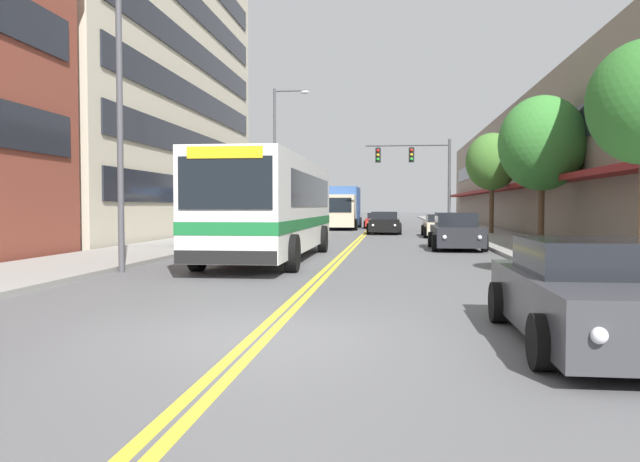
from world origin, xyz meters
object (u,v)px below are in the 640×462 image
car_dark_grey_parked_right_foreground (596,295)px  box_truck (342,208)px  street_tree_right_far (492,162)px  city_bus (273,204)px  street_tree_right_mid (542,143)px  car_beige_parked_left_mid (294,223)px  car_red_moving_second (378,221)px  street_lamp_left_far (279,149)px  car_charcoal_parked_right_mid (456,232)px  car_champagne_parked_right_far (441,226)px  street_lamp_left_near (130,64)px  car_white_moving_lead (383,218)px  car_silver_parked_left_far (277,228)px  car_black_moving_third (384,223)px  traffic_signal_mast (419,167)px  fire_hydrant (556,253)px

car_dark_grey_parked_right_foreground → box_truck: size_ratio=0.57×
car_dark_grey_parked_right_foreground → street_tree_right_far: bearing=83.8°
city_bus → street_tree_right_mid: size_ratio=1.85×
car_beige_parked_left_mid → box_truck: box_truck is taller
car_red_moving_second → street_tree_right_mid: bearing=-70.9°
car_dark_grey_parked_right_foreground → street_lamp_left_far: 30.42m
car_charcoal_parked_right_mid → street_tree_right_mid: 5.71m
car_champagne_parked_right_far → street_lamp_left_near: 22.77m
car_dark_grey_parked_right_foreground → street_tree_right_far: street_tree_right_far is taller
car_champagne_parked_right_far → car_charcoal_parked_right_mid: bearing=-91.0°
car_charcoal_parked_right_mid → car_champagne_parked_right_far: bearing=89.0°
street_tree_right_mid → street_tree_right_far: bearing=92.6°
box_truck → street_lamp_left_near: 31.83m
car_charcoal_parked_right_mid → street_lamp_left_near: 14.37m
car_dark_grey_parked_right_foreground → car_white_moving_lead: 53.75m
car_silver_parked_left_far → car_white_moving_lead: (5.05, 29.83, -0.02)m
car_beige_parked_left_mid → car_red_moving_second: car_beige_parked_left_mid is taller
car_red_moving_second → street_tree_right_far: (7.02, -11.20, 3.78)m
street_lamp_left_far → street_tree_right_far: street_lamp_left_far is taller
car_charcoal_parked_right_mid → street_tree_right_far: bearing=75.3°
city_bus → street_tree_right_mid: street_tree_right_mid is taller
car_black_moving_third → car_white_moving_lead: bearing=91.1°
street_tree_right_mid → box_truck: bearing=117.5°
car_charcoal_parked_right_mid → street_tree_right_mid: bearing=29.2°
car_silver_parked_left_far → street_lamp_left_near: (-0.72, -16.44, 4.80)m
street_lamp_left_far → car_beige_parked_left_mid: bearing=69.1°
car_white_moving_lead → city_bus: bearing=-94.0°
car_silver_parked_left_far → car_champagne_parked_right_far: bearing=23.2°
car_silver_parked_left_far → traffic_signal_mast: traffic_signal_mast is taller
car_silver_parked_left_far → traffic_signal_mast: size_ratio=0.83×
city_bus → car_white_moving_lead: size_ratio=2.61×
city_bus → car_black_moving_third: city_bus is taller
car_black_moving_third → car_champagne_parked_right_far: bearing=-47.1°
city_bus → street_tree_right_mid: bearing=36.3°
city_bus → box_truck: bearing=89.9°
car_white_moving_lead → street_lamp_left_far: 26.09m
car_white_moving_lead → street_tree_right_far: 25.03m
car_red_moving_second → street_tree_right_far: 13.75m
city_bus → car_dark_grey_parked_right_foreground: city_bus is taller
car_beige_parked_left_mid → fire_hydrant: size_ratio=5.89×
car_beige_parked_left_mid → car_black_moving_third: bearing=8.0°
car_white_moving_lead → box_truck: 15.11m
car_beige_parked_left_mid → car_red_moving_second: size_ratio=1.03×
car_champagne_parked_right_far → fire_hydrant: (1.52, -18.93, -0.08)m
box_truck → traffic_signal_mast: size_ratio=1.35×
city_bus → car_black_moving_third: (3.35, 19.08, -1.15)m
street_lamp_left_far → street_tree_right_far: (12.58, 1.24, -0.76)m
car_red_moving_second → box_truck: (-2.63, -2.21, 1.05)m
car_beige_parked_left_mid → car_champagne_parked_right_far: 9.24m
car_white_moving_lead → street_tree_right_far: size_ratio=0.75×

